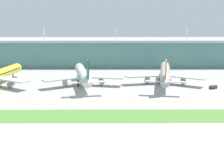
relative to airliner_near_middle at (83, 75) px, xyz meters
name	(u,v)px	position (x,y,z in m)	size (l,w,h in m)	color
ground_plane	(119,100)	(20.33, -34.01, -6.44)	(600.00, 600.00, 0.00)	#A8A59E
terminal_building	(115,52)	(20.33, 74.01, 4.62)	(288.00, 34.00, 30.72)	slate
airliner_near_middle	(83,75)	(0.00, 0.00, 0.00)	(48.03, 59.83, 18.90)	silver
airliner_far_middle	(165,73)	(49.46, 4.33, 0.01)	(48.19, 66.68, 18.90)	#ADB2BC
taxiway_stripe_mid_west	(43,102)	(-16.67, -36.41, -6.42)	(28.00, 0.70, 0.04)	yellow
taxiway_stripe_centre	(113,102)	(17.33, -36.41, -6.42)	(28.00, 0.70, 0.04)	yellow
taxiway_stripe_mid_east	(182,102)	(51.33, -36.41, -6.42)	(28.00, 0.70, 0.04)	yellow
grass_verge	(120,116)	(20.33, -58.84, -6.39)	(300.00, 18.00, 0.10)	#518438
pushback_tug	(213,87)	(74.90, -8.91, -5.34)	(5.00, 4.38, 1.85)	#333842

